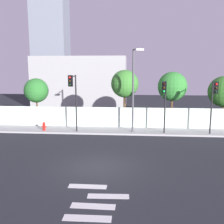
# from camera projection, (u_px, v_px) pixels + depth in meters

# --- Properties ---
(ground_plane) EXTENTS (80.00, 80.00, 0.00)m
(ground_plane) POSITION_uv_depth(u_px,v_px,m) (98.00, 167.00, 14.31)
(ground_plane) COLOR #24262B
(sidewalk) EXTENTS (36.00, 2.40, 0.15)m
(sidewalk) POSITION_uv_depth(u_px,v_px,m) (110.00, 131.00, 22.35)
(sidewalk) COLOR #A4A4A4
(sidewalk) RESTS_ON ground
(perimeter_wall) EXTENTS (36.00, 0.18, 1.80)m
(perimeter_wall) POSITION_uv_depth(u_px,v_px,m) (111.00, 117.00, 23.46)
(perimeter_wall) COLOR silver
(perimeter_wall) RESTS_ON sidewalk
(crosswalk_marking) EXTENTS (2.86, 3.87, 0.01)m
(crosswalk_marking) POSITION_uv_depth(u_px,v_px,m) (94.00, 206.00, 10.25)
(crosswalk_marking) COLOR silver
(crosswalk_marking) RESTS_ON ground
(traffic_light_left) EXTENTS (0.45, 1.19, 4.77)m
(traffic_light_left) POSITION_uv_depth(u_px,v_px,m) (73.00, 91.00, 20.85)
(traffic_light_left) COLOR black
(traffic_light_left) RESTS_ON sidewalk
(traffic_light_center) EXTENTS (0.49, 1.29, 4.30)m
(traffic_light_center) POSITION_uv_depth(u_px,v_px,m) (165.00, 96.00, 20.25)
(traffic_light_center) COLOR black
(traffic_light_center) RESTS_ON sidewalk
(traffic_light_right) EXTENTS (0.37, 1.48, 4.31)m
(traffic_light_right) POSITION_uv_depth(u_px,v_px,m) (214.00, 96.00, 19.86)
(traffic_light_right) COLOR black
(traffic_light_right) RESTS_ON sidewalk
(street_lamp_curbside) EXTENTS (0.85, 1.82, 6.83)m
(street_lamp_curbside) POSITION_uv_depth(u_px,v_px,m) (134.00, 84.00, 20.85)
(street_lamp_curbside) COLOR #4C4C51
(street_lamp_curbside) RESTS_ON sidewalk
(fire_hydrant) EXTENTS (0.44, 0.26, 0.74)m
(fire_hydrant) POSITION_uv_depth(u_px,v_px,m) (44.00, 126.00, 22.09)
(fire_hydrant) COLOR red
(fire_hydrant) RESTS_ON sidewalk
(roadside_tree_leftmost) EXTENTS (2.34, 2.34, 4.52)m
(roadside_tree_leftmost) POSITION_uv_depth(u_px,v_px,m) (36.00, 91.00, 24.65)
(roadside_tree_leftmost) COLOR brown
(roadside_tree_leftmost) RESTS_ON ground
(roadside_tree_midleft) EXTENTS (2.57, 2.57, 5.32)m
(roadside_tree_midleft) POSITION_uv_depth(u_px,v_px,m) (125.00, 84.00, 23.87)
(roadside_tree_midleft) COLOR brown
(roadside_tree_midleft) RESTS_ON ground
(roadside_tree_midright) EXTENTS (2.68, 2.68, 5.15)m
(roadside_tree_midright) POSITION_uv_depth(u_px,v_px,m) (172.00, 87.00, 23.57)
(roadside_tree_midright) COLOR brown
(roadside_tree_midright) RESTS_ON ground
(roadside_tree_rightmost) EXTENTS (2.80, 2.80, 4.77)m
(roadside_tree_rightmost) POSITION_uv_depth(u_px,v_px,m) (224.00, 92.00, 23.28)
(roadside_tree_rightmost) COLOR brown
(roadside_tree_rightmost) RESTS_ON ground
(low_building_distant) EXTENTS (13.08, 6.00, 7.10)m
(low_building_distant) POSITION_uv_depth(u_px,v_px,m) (81.00, 82.00, 37.23)
(low_building_distant) COLOR #A7A7A7
(low_building_distant) RESTS_ON ground
(tower_on_skyline) EXTENTS (6.36, 5.00, 33.69)m
(tower_on_skyline) POSITION_uv_depth(u_px,v_px,m) (49.00, 6.00, 47.42)
(tower_on_skyline) COLOR slate
(tower_on_skyline) RESTS_ON ground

